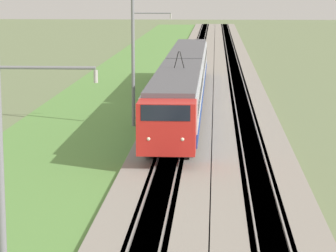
# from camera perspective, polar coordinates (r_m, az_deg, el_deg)

# --- Properties ---
(ballast_main) EXTENTS (240.00, 4.40, 0.30)m
(ballast_main) POSITION_cam_1_polar(r_m,az_deg,el_deg) (64.20, 1.31, 2.08)
(ballast_main) COLOR gray
(ballast_main) RESTS_ON ground
(ballast_adjacent) EXTENTS (240.00, 4.40, 0.30)m
(ballast_adjacent) POSITION_cam_1_polar(r_m,az_deg,el_deg) (64.19, 5.19, 2.04)
(ballast_adjacent) COLOR gray
(ballast_adjacent) RESTS_ON ground
(track_main) EXTENTS (240.00, 1.57, 0.45)m
(track_main) POSITION_cam_1_polar(r_m,az_deg,el_deg) (64.20, 1.31, 2.09)
(track_main) COLOR #4C4238
(track_main) RESTS_ON ground
(track_adjacent) EXTENTS (240.00, 1.57, 0.45)m
(track_adjacent) POSITION_cam_1_polar(r_m,az_deg,el_deg) (64.19, 5.20, 2.05)
(track_adjacent) COLOR #4C4238
(track_adjacent) RESTS_ON ground
(grass_verge) EXTENTS (240.00, 11.08, 0.12)m
(grass_verge) POSITION_cam_1_polar(r_m,az_deg,el_deg) (64.61, -3.32, 2.04)
(grass_verge) COLOR #5B8E42
(grass_verge) RESTS_ON ground
(passenger_train) EXTENTS (42.06, 2.96, 4.88)m
(passenger_train) POSITION_cam_1_polar(r_m,az_deg,el_deg) (58.62, 1.12, 3.41)
(passenger_train) COLOR red
(passenger_train) RESTS_ON ground
(catenary_mast_near) EXTENTS (0.22, 2.56, 8.04)m
(catenary_mast_near) POSITION_cam_1_polar(r_m,az_deg,el_deg) (19.89, -11.77, -4.44)
(catenary_mast_near) COLOR slate
(catenary_mast_near) RESTS_ON ground
(catenary_mast_mid) EXTENTS (0.22, 2.56, 8.24)m
(catenary_mast_mid) POSITION_cam_1_polar(r_m,az_deg,el_deg) (50.73, -2.45, 4.62)
(catenary_mast_mid) COLOR slate
(catenary_mast_mid) RESTS_ON ground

